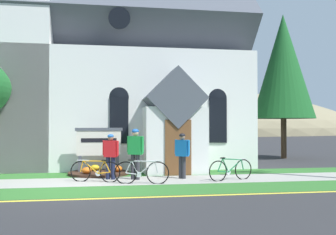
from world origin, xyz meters
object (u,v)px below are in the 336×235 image
Objects in this scene: roadside_conifer at (283,66)px; cyclist_in_blue_jersey at (182,152)px; bicycle_yellow at (141,172)px; cyclist_in_white_jersey at (135,150)px; bicycle_green at (231,170)px; church_sign at (99,144)px; bicycle_silver at (95,171)px; cyclist_in_yellow_jersey at (111,153)px.

cyclist_in_blue_jersey is at bearing -134.97° from roadside_conifer.
bicycle_yellow is 0.99× the size of cyclist_in_white_jersey.
cyclist_in_white_jersey reaches higher than bicycle_green.
bicycle_yellow is (1.39, -2.93, -0.80)m from church_sign.
bicycle_green reaches higher than bicycle_yellow.
church_sign is 1.07× the size of bicycle_green.
cyclist_in_blue_jersey reaches higher than bicycle_silver.
cyclist_in_white_jersey is at bearing 167.37° from bicycle_green.
bicycle_yellow is at bearing -64.65° from church_sign.
church_sign is 2.30m from cyclist_in_white_jersey.
bicycle_silver is 0.95× the size of bicycle_yellow.
bicycle_yellow is 1.62m from cyclist_in_yellow_jersey.
bicycle_yellow is at bearing -174.42° from bicycle_green.
bicycle_silver is 13.95m from roadside_conifer.
bicycle_silver is 0.90m from cyclist_in_yellow_jersey.
bicycle_green is at bearing -12.29° from cyclist_in_yellow_jersey.
bicycle_green is 1.78m from cyclist_in_blue_jersey.
church_sign reaches higher than cyclist_in_yellow_jersey.
bicycle_green is 0.97× the size of cyclist_in_white_jersey.
bicycle_yellow is 1.22m from cyclist_in_white_jersey.
bicycle_yellow is 13.30m from roadside_conifer.
roadside_conifer is (9.12, 7.44, 4.25)m from cyclist_in_white_jersey.
roadside_conifer reaches higher than bicycle_yellow.
roadside_conifer is (9.01, 8.46, 4.91)m from bicycle_yellow.
cyclist_in_blue_jersey is at bearing -1.30° from cyclist_in_white_jersey.
cyclist_in_blue_jersey is (-1.55, 0.68, 0.56)m from bicycle_green.
bicycle_green reaches higher than bicycle_silver.
church_sign is at bearing 103.67° from cyclist_in_yellow_jersey.
cyclist_in_blue_jersey is (2.50, -0.20, 0.02)m from cyclist_in_yellow_jersey.
church_sign is 3.52m from cyclist_in_blue_jersey.
bicycle_green is at bearing -4.75° from bicycle_silver.
bicycle_yellow is at bearing -147.43° from cyclist_in_blue_jersey.
cyclist_in_yellow_jersey is (-0.96, 1.19, 0.53)m from bicycle_yellow.
cyclist_in_yellow_jersey is 13.10m from roadside_conifer.
church_sign reaches higher than bicycle_silver.
bicycle_silver is at bearing -135.25° from cyclist_in_yellow_jersey.
cyclist_in_yellow_jersey is 2.51m from cyclist_in_blue_jersey.
cyclist_in_blue_jersey is 11.43m from roadside_conifer.
roadside_conifer reaches higher than bicycle_silver.
cyclist_in_white_jersey is 12.51m from roadside_conifer.
roadside_conifer is at bearing 43.20° from bicycle_yellow.
roadside_conifer is (10.39, 5.53, 4.12)m from church_sign.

